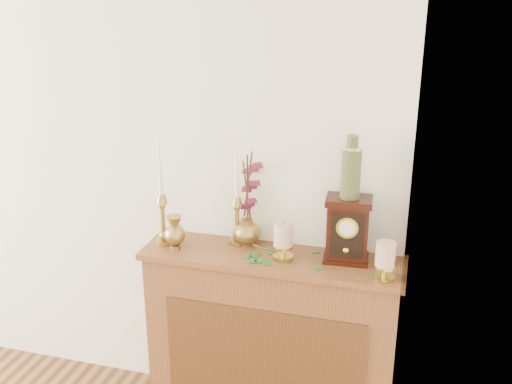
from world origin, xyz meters
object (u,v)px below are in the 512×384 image
(candlestick_center, at_px, (237,212))
(mantel_clock, at_px, (348,230))
(bud_vase, at_px, (175,233))
(ginger_jar, at_px, (250,200))
(ceramic_vase, at_px, (351,170))
(candlestick_left, at_px, (162,211))

(candlestick_center, height_order, mantel_clock, candlestick_center)
(bud_vase, height_order, mantel_clock, mantel_clock)
(ginger_jar, height_order, ceramic_vase, ceramic_vase)
(bud_vase, height_order, ginger_jar, ginger_jar)
(ginger_jar, height_order, mantel_clock, ginger_jar)
(candlestick_center, relative_size, ceramic_vase, 1.74)
(candlestick_center, xyz_separation_m, ginger_jar, (0.06, 0.03, 0.05))
(mantel_clock, height_order, ceramic_vase, ceramic_vase)
(mantel_clock, bearing_deg, ceramic_vase, 90.00)
(candlestick_center, relative_size, ginger_jar, 1.03)
(candlestick_left, bearing_deg, bud_vase, -25.16)
(ceramic_vase, bearing_deg, candlestick_center, 175.67)
(bud_vase, relative_size, ginger_jar, 0.34)
(candlestick_left, xyz_separation_m, ceramic_vase, (0.88, 0.06, 0.26))
(candlestick_left, relative_size, ceramic_vase, 1.84)
(ginger_jar, xyz_separation_m, mantel_clock, (0.48, -0.08, -0.07))
(candlestick_left, bearing_deg, ceramic_vase, 3.86)
(mantel_clock, bearing_deg, ginger_jar, 166.84)
(candlestick_center, xyz_separation_m, bud_vase, (-0.27, -0.14, -0.08))
(candlestick_center, height_order, ceramic_vase, ceramic_vase)
(candlestick_left, height_order, mantel_clock, candlestick_left)
(candlestick_left, xyz_separation_m, mantel_clock, (0.88, 0.06, -0.02))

